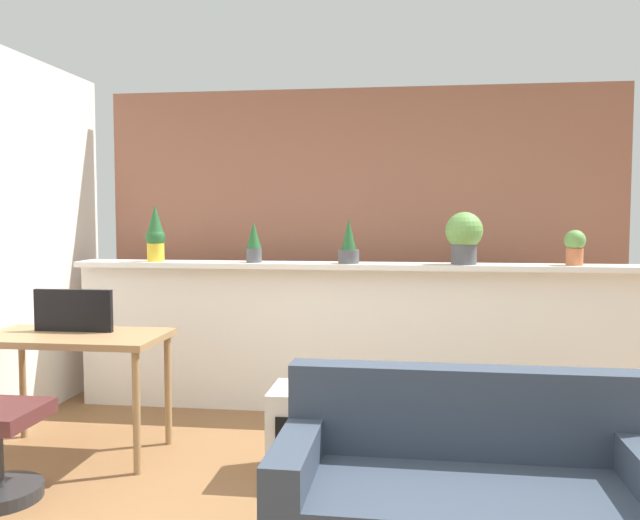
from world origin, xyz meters
name	(u,v)px	position (x,y,z in m)	size (l,w,h in m)	color
divider_wall	(354,340)	(0.00, 2.00, 0.54)	(4.21, 0.16, 1.08)	white
plant_shelf	(354,266)	(0.00, 1.96, 1.10)	(4.21, 0.31, 0.04)	white
brick_wall_behind	(360,242)	(0.00, 2.60, 1.25)	(4.21, 0.10, 2.50)	#935B47
potted_plant_0	(155,234)	(-1.51, 1.94, 1.33)	(0.15, 0.15, 0.43)	gold
potted_plant_1	(254,242)	(-0.74, 1.93, 1.27)	(0.12, 0.12, 0.30)	#4C4C51
potted_plant_2	(349,245)	(-0.04, 1.92, 1.26)	(0.15, 0.15, 0.33)	#4C4C51
potted_plant_3	(464,235)	(0.79, 1.94, 1.33)	(0.27, 0.27, 0.37)	#4C4C51
potted_plant_4	(575,246)	(1.55, 1.95, 1.26)	(0.15, 0.15, 0.25)	#C66B42
desk	(74,348)	(-1.63, 0.89, 0.67)	(1.10, 0.60, 0.75)	#99754C
tv_monitor	(73,310)	(-1.67, 0.97, 0.88)	(0.50, 0.04, 0.26)	black
side_cube_shelf	(307,432)	(-0.17, 0.76, 0.25)	(0.40, 0.41, 0.50)	silver
couch	(466,505)	(0.64, -0.17, 0.28)	(1.57, 0.78, 0.80)	#333D4C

